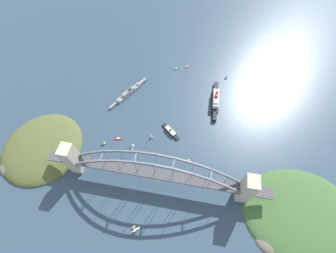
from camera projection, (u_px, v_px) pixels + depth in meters
ground_plane at (157, 181)px, 292.62m from camera, size 1400.00×1400.00×0.00m
harbor_arch_bridge at (156, 173)px, 267.78m from camera, size 274.78×16.88×69.94m
headland_west_shore at (41, 149)px, 317.00m from camera, size 110.38×115.54×26.44m
headland_east_shore at (302, 217)px, 268.77m from camera, size 145.52×118.59×21.42m
ocean_liner at (216, 100)px, 356.46m from camera, size 11.47×77.58×19.19m
naval_cruiser at (129, 92)px, 368.03m from camera, size 44.61×73.25×17.33m
harbor_ferry_steamer at (170, 131)px, 329.49m from camera, size 28.90×25.79×8.12m
seaplane_taxiing_near_bridge at (135, 230)px, 259.92m from camera, size 9.89×9.60×4.86m
small_boat_0 at (118, 139)px, 324.85m from camera, size 12.97×5.17×2.14m
small_boat_1 at (188, 160)px, 306.93m from camera, size 7.88×1.88×2.27m
small_boat_2 at (132, 145)px, 315.03m from camera, size 5.26×9.06×9.62m
small_boat_3 at (227, 76)px, 386.07m from camera, size 5.29×8.63×9.13m
small_boat_4 at (176, 69)px, 400.24m from camera, size 9.84×7.24×2.15m
small_boat_5 at (151, 136)px, 323.47m from camera, size 4.22×6.98×8.35m
small_boat_6 at (103, 143)px, 318.03m from camera, size 7.56×5.91×8.20m
small_boat_7 at (187, 67)px, 402.74m from camera, size 8.38×8.13×2.18m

